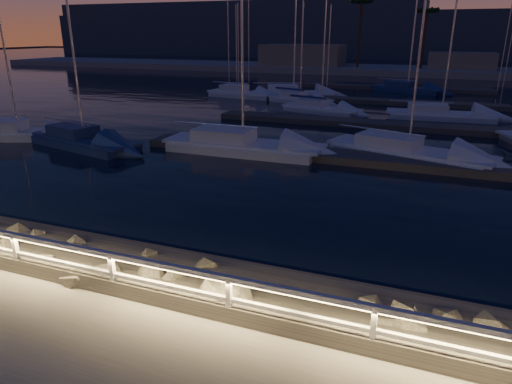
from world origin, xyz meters
TOP-DOWN VIEW (x-y plane):
  - ground at (0.00, 0.00)m, footprint 400.00×400.00m
  - harbor_water at (0.00, 31.22)m, footprint 400.00×440.00m
  - guard_rail at (-0.07, -0.00)m, footprint 44.11×0.12m
  - riprap at (5.30, 1.14)m, footprint 41.30×2.74m
  - floating_docks at (0.00, 32.50)m, footprint 22.00×36.00m
  - far_shore at (-0.12, 74.05)m, footprint 160.00×14.00m
  - palm_left at (-8.00, 72.00)m, footprint 3.00×3.00m
  - palm_center at (2.00, 73.00)m, footprint 3.00×3.00m
  - distant_hills at (-22.13, 133.69)m, footprint 230.00×37.50m
  - sailboat_a at (-20.18, 13.72)m, footprint 7.31×4.41m
  - sailboat_b at (-14.75, 13.56)m, footprint 8.17×4.09m
  - sailboat_c at (-5.50, 15.74)m, footprint 9.21×2.91m
  - sailboat_d at (3.39, 17.78)m, footprint 9.13×5.12m
  - sailboat_e at (-7.64, 35.52)m, footprint 6.76×3.81m
  - sailboat_f at (-4.43, 30.67)m, footprint 7.17×3.81m
  - sailboat_i at (-14.58, 37.40)m, footprint 7.79×3.25m
  - sailboat_j at (-9.45, 38.98)m, footprint 9.00×5.32m
  - sailboat_k at (1.46, 48.39)m, footprint 8.37×5.08m
  - sailboat_l at (5.06, 31.16)m, footprint 8.52×3.12m

SIDE VIEW (x-z plane):
  - harbor_water at x=0.00m, z-range -1.27..-0.67m
  - floating_docks at x=0.00m, z-range -0.60..-0.20m
  - sailboat_f at x=-4.43m, z-range -6.08..5.70m
  - sailboat_e at x=-7.64m, z-range -5.77..5.41m
  - sailboat_l at x=5.06m, z-range -7.25..6.88m
  - sailboat_k at x=1.46m, z-range -7.06..6.72m
  - sailboat_d at x=3.39m, z-range -7.62..7.28m
  - sailboat_a at x=-20.18m, z-range -6.24..5.91m
  - sailboat_b at x=-14.75m, z-range -6.86..6.55m
  - sailboat_i at x=-14.58m, z-range -6.62..6.33m
  - riprap at x=5.30m, z-range -0.79..0.51m
  - sailboat_c at x=-5.50m, z-range -7.90..7.63m
  - sailboat_j at x=-9.45m, z-range -7.55..7.30m
  - ground at x=0.00m, z-range 0.00..0.00m
  - far_shore at x=-0.12m, z-range -2.31..2.89m
  - guard_rail at x=-0.07m, z-range 0.24..1.30m
  - distant_hills at x=-22.13m, z-range -4.26..13.74m
  - palm_center at x=2.00m, z-range 3.93..13.63m
  - palm_left at x=-8.00m, z-range 4.54..15.74m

